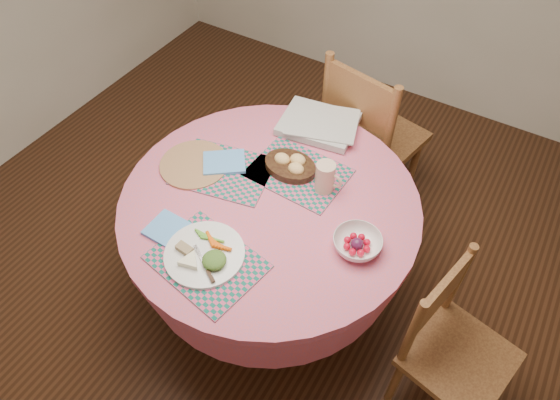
{
  "coord_description": "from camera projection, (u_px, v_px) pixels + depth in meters",
  "views": [
    {
      "loc": [
        0.73,
        -1.12,
        2.29
      ],
      "look_at": [
        0.05,
        0.0,
        0.78
      ],
      "focal_mm": 32.0,
      "sensor_mm": 36.0,
      "label": 1
    }
  ],
  "objects": [
    {
      "name": "chair_right",
      "position": [
        451.0,
        347.0,
        1.96
      ],
      "size": [
        0.45,
        0.46,
        0.84
      ],
      "rotation": [
        0.0,
        0.0,
        1.35
      ],
      "color": "brown",
      "rests_on": "ground"
    },
    {
      "name": "placemat_front",
      "position": [
        207.0,
        262.0,
        1.84
      ],
      "size": [
        0.45,
        0.37,
        0.01
      ],
      "primitive_type": "cube",
      "rotation": [
        0.0,
        0.0,
        -0.18
      ],
      "color": "#116252",
      "rests_on": "dining_table"
    },
    {
      "name": "bread_bowl",
      "position": [
        291.0,
        165.0,
        2.13
      ],
      "size": [
        0.23,
        0.23,
        0.08
      ],
      "color": "black",
      "rests_on": "placemat_back"
    },
    {
      "name": "placemat_left",
      "position": [
        224.0,
        171.0,
        2.15
      ],
      "size": [
        0.45,
        0.38,
        0.01
      ],
      "primitive_type": "cube",
      "rotation": [
        0.0,
        0.0,
        0.21
      ],
      "color": "#116252",
      "rests_on": "dining_table"
    },
    {
      "name": "newspaper_stack",
      "position": [
        319.0,
        123.0,
        2.31
      ],
      "size": [
        0.4,
        0.33,
        0.04
      ],
      "rotation": [
        0.0,
        0.0,
        0.15
      ],
      "color": "silver",
      "rests_on": "dining_table"
    },
    {
      "name": "napkin_far",
      "position": [
        224.0,
        162.0,
        2.16
      ],
      "size": [
        0.23,
        0.22,
        0.01
      ],
      "primitive_type": "cube",
      "rotation": [
        0.0,
        0.0,
        0.65
      ],
      "color": "#5B9EEA",
      "rests_on": "placemat_left"
    },
    {
      "name": "ground",
      "position": [
        272.0,
        294.0,
        2.61
      ],
      "size": [
        4.0,
        4.0,
        0.0
      ],
      "primitive_type": "plane",
      "color": "#331C0F",
      "rests_on": "ground"
    },
    {
      "name": "wicker_trivet",
      "position": [
        194.0,
        164.0,
        2.17
      ],
      "size": [
        0.3,
        0.3,
        0.01
      ],
      "primitive_type": "cylinder",
      "color": "#946840",
      "rests_on": "dining_table"
    },
    {
      "name": "dining_table",
      "position": [
        270.0,
        229.0,
        2.19
      ],
      "size": [
        1.24,
        1.24,
        0.75
      ],
      "color": "#C45B88",
      "rests_on": "ground"
    },
    {
      "name": "dinner_plate",
      "position": [
        205.0,
        254.0,
        1.84
      ],
      "size": [
        0.3,
        0.3,
        0.05
      ],
      "rotation": [
        0.0,
        0.0,
        -0.1
      ],
      "color": "white",
      "rests_on": "placemat_front"
    },
    {
      "name": "napkin_near",
      "position": [
        171.0,
        231.0,
        1.93
      ],
      "size": [
        0.18,
        0.14,
        0.01
      ],
      "primitive_type": "cube",
      "rotation": [
        0.0,
        0.0,
        -0.02
      ],
      "color": "#5B9EEA",
      "rests_on": "dining_table"
    },
    {
      "name": "chair_back",
      "position": [
        368.0,
        135.0,
        2.64
      ],
      "size": [
        0.55,
        0.53,
        1.0
      ],
      "rotation": [
        0.0,
        0.0,
        2.93
      ],
      "color": "brown",
      "rests_on": "ground"
    },
    {
      "name": "fruit_bowl",
      "position": [
        357.0,
        244.0,
        1.86
      ],
      "size": [
        0.24,
        0.24,
        0.06
      ],
      "rotation": [
        0.0,
        0.0,
        0.41
      ],
      "color": "white",
      "rests_on": "dining_table"
    },
    {
      "name": "placemat_back",
      "position": [
        298.0,
        173.0,
        2.14
      ],
      "size": [
        0.41,
        0.32,
        0.01
      ],
      "primitive_type": "cube",
      "rotation": [
        0.0,
        0.0,
        -0.05
      ],
      "color": "#116252",
      "rests_on": "dining_table"
    },
    {
      "name": "latte_mug",
      "position": [
        326.0,
        177.0,
        2.02
      ],
      "size": [
        0.12,
        0.08,
        0.14
      ],
      "color": "beige",
      "rests_on": "placemat_back"
    }
  ]
}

